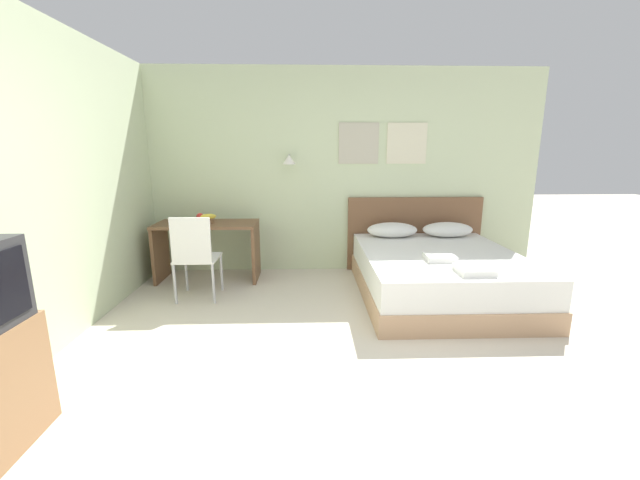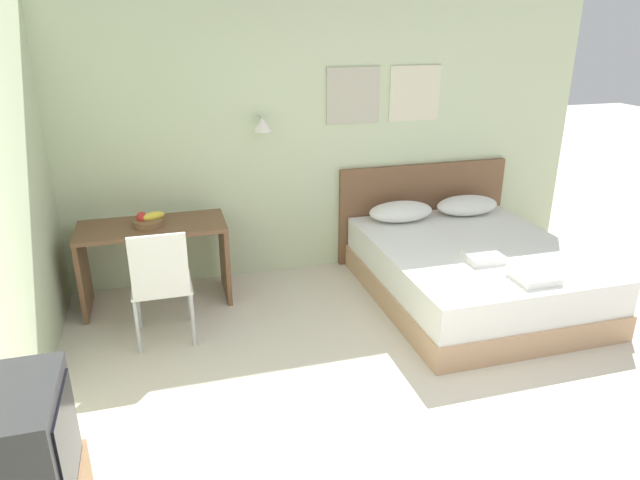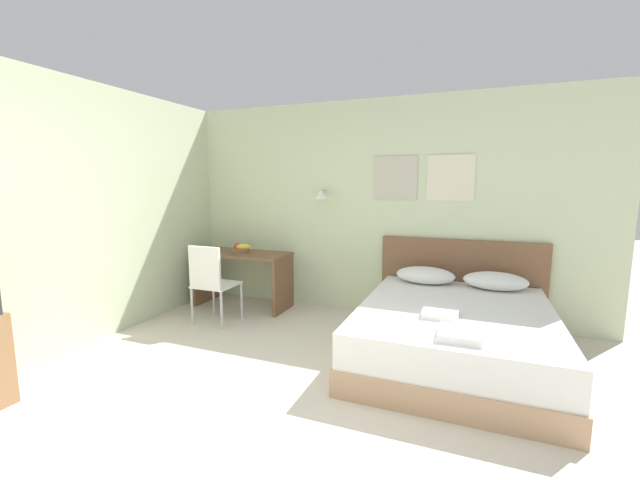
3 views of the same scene
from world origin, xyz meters
TOP-DOWN VIEW (x-y plane):
  - ground_plane at (0.00, 0.00)m, footprint 24.00×24.00m
  - wall_back at (0.01, 2.92)m, footprint 5.52×0.31m
  - bed at (1.14, 1.80)m, footprint 1.70×2.06m
  - headboard at (1.14, 2.86)m, footprint 1.82×0.06m
  - pillow_left at (0.77, 2.60)m, footprint 0.65×0.37m
  - pillow_right at (1.50, 2.60)m, footprint 0.65×0.37m
  - folded_towel_near_foot at (1.03, 1.49)m, footprint 0.29×0.27m
  - folded_towel_mid_bed at (1.20, 1.04)m, footprint 0.30×0.30m
  - desk at (-1.58, 2.50)m, footprint 1.24×0.58m
  - desk_chair at (-1.54, 1.77)m, footprint 0.45×0.45m
  - fruit_bowl at (-1.60, 2.49)m, footprint 0.28×0.25m

SIDE VIEW (x-z plane):
  - ground_plane at x=0.00m, z-range 0.00..0.00m
  - bed at x=1.14m, z-range 0.00..0.51m
  - headboard at x=1.14m, z-range 0.00..1.00m
  - desk at x=-1.58m, z-range 0.15..0.88m
  - folded_towel_near_foot at x=1.03m, z-range 0.51..0.57m
  - folded_towel_mid_bed at x=1.20m, z-range 0.51..0.57m
  - desk_chair at x=-1.54m, z-range 0.08..1.02m
  - pillow_left at x=0.77m, z-range 0.51..0.70m
  - pillow_right at x=1.50m, z-range 0.51..0.70m
  - fruit_bowl at x=-1.60m, z-range 0.71..0.84m
  - wall_back at x=0.01m, z-range 0.01..2.66m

